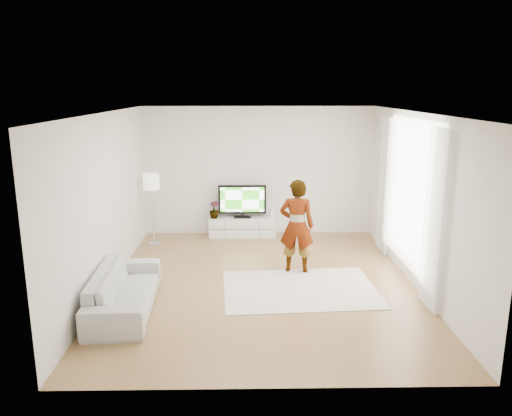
{
  "coord_description": "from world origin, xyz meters",
  "views": [
    {
      "loc": [
        -0.25,
        -7.79,
        3.17
      ],
      "look_at": [
        -0.1,
        0.4,
        1.2
      ],
      "focal_mm": 35.0,
      "sensor_mm": 36.0,
      "label": 1
    }
  ],
  "objects_px": {
    "sofa": "(124,290)",
    "floor_lamp": "(151,185)",
    "media_console": "(242,227)",
    "player": "(297,226)",
    "rug": "(300,289)",
    "television": "(242,200)"
  },
  "relations": [
    {
      "from": "media_console",
      "to": "sofa",
      "type": "xyz_separation_m",
      "value": [
        -1.69,
        -3.73,
        0.1
      ]
    },
    {
      "from": "media_console",
      "to": "sofa",
      "type": "relative_size",
      "value": 0.7
    },
    {
      "from": "television",
      "to": "player",
      "type": "height_order",
      "value": "player"
    },
    {
      "from": "television",
      "to": "media_console",
      "type": "bearing_deg",
      "value": -90.0
    },
    {
      "from": "media_console",
      "to": "rug",
      "type": "relative_size",
      "value": 0.59
    },
    {
      "from": "player",
      "to": "rug",
      "type": "bearing_deg",
      "value": 97.57
    },
    {
      "from": "media_console",
      "to": "sofa",
      "type": "height_order",
      "value": "sofa"
    },
    {
      "from": "media_console",
      "to": "player",
      "type": "distance_m",
      "value": 2.49
    },
    {
      "from": "rug",
      "to": "sofa",
      "type": "distance_m",
      "value": 2.75
    },
    {
      "from": "television",
      "to": "rug",
      "type": "relative_size",
      "value": 0.42
    },
    {
      "from": "rug",
      "to": "floor_lamp",
      "type": "relative_size",
      "value": 1.65
    },
    {
      "from": "floor_lamp",
      "to": "sofa",
      "type": "bearing_deg",
      "value": -87.29
    },
    {
      "from": "television",
      "to": "rug",
      "type": "height_order",
      "value": "television"
    },
    {
      "from": "television",
      "to": "floor_lamp",
      "type": "xyz_separation_m",
      "value": [
        -1.84,
        -0.57,
        0.45
      ]
    },
    {
      "from": "television",
      "to": "floor_lamp",
      "type": "distance_m",
      "value": 1.98
    },
    {
      "from": "television",
      "to": "rug",
      "type": "xyz_separation_m",
      "value": [
        0.95,
        -3.06,
        -0.8
      ]
    },
    {
      "from": "sofa",
      "to": "floor_lamp",
      "type": "distance_m",
      "value": 3.33
    },
    {
      "from": "media_console",
      "to": "sofa",
      "type": "distance_m",
      "value": 4.1
    },
    {
      "from": "floor_lamp",
      "to": "rug",
      "type": "bearing_deg",
      "value": -41.63
    },
    {
      "from": "media_console",
      "to": "television",
      "type": "bearing_deg",
      "value": 90.0
    },
    {
      "from": "media_console",
      "to": "television",
      "type": "relative_size",
      "value": 1.4
    },
    {
      "from": "sofa",
      "to": "media_console",
      "type": "bearing_deg",
      "value": -27.57
    }
  ]
}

